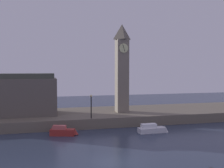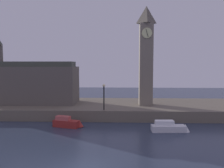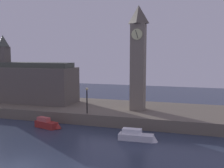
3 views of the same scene
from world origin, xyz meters
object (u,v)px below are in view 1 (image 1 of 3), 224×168
at_px(clock_tower, 122,67).
at_px(boat_dinghy_red, 64,131).
at_px(parliament_hall, 9,95).
at_px(boat_ferry_white, 154,129).
at_px(streetlamp, 91,103).

relative_size(clock_tower, boat_dinghy_red, 3.74).
xyz_separation_m(clock_tower, parliament_hall, (-17.79, 1.01, -4.24)).
relative_size(clock_tower, boat_ferry_white, 3.29).
bearing_deg(boat_dinghy_red, boat_ferry_white, -6.69).
relative_size(parliament_hall, streetlamp, 3.90).
xyz_separation_m(parliament_hall, boat_dinghy_red, (7.72, -8.54, -4.22)).
height_order(streetlamp, boat_dinghy_red, streetlamp).
height_order(clock_tower, streetlamp, clock_tower).
bearing_deg(streetlamp, parliament_hall, 155.35).
relative_size(boat_ferry_white, boat_dinghy_red, 1.13).
height_order(parliament_hall, streetlamp, parliament_hall).
distance_m(streetlamp, boat_ferry_white, 9.73).
distance_m(clock_tower, streetlamp, 9.10).
bearing_deg(boat_ferry_white, clock_tower, 102.89).
height_order(clock_tower, boat_dinghy_red, clock_tower).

